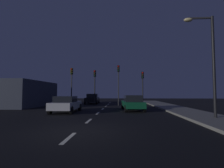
# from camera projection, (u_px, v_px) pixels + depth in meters

# --- Properties ---
(ground_plane) EXTENTS (80.00, 80.00, 0.00)m
(ground_plane) POSITION_uv_depth(u_px,v_px,m) (99.00, 112.00, 14.28)
(ground_plane) COLOR black
(sidewalk_curb_right) EXTENTS (3.00, 40.00, 0.15)m
(sidewalk_curb_right) POSITION_uv_depth(u_px,v_px,m) (188.00, 112.00, 13.87)
(sidewalk_curb_right) COLOR gray
(sidewalk_curb_right) RESTS_ON ground_plane
(lane_stripe_nearest) EXTENTS (0.16, 1.60, 0.01)m
(lane_stripe_nearest) POSITION_uv_depth(u_px,v_px,m) (69.00, 138.00, 6.10)
(lane_stripe_nearest) COLOR silver
(lane_stripe_nearest) RESTS_ON ground_plane
(lane_stripe_second) EXTENTS (0.16, 1.60, 0.01)m
(lane_stripe_second) POSITION_uv_depth(u_px,v_px,m) (89.00, 121.00, 9.89)
(lane_stripe_second) COLOR silver
(lane_stripe_second) RESTS_ON ground_plane
(lane_stripe_third) EXTENTS (0.16, 1.60, 0.01)m
(lane_stripe_third) POSITION_uv_depth(u_px,v_px,m) (98.00, 113.00, 13.68)
(lane_stripe_third) COLOR silver
(lane_stripe_third) RESTS_ON ground_plane
(lane_stripe_fourth) EXTENTS (0.16, 1.60, 0.01)m
(lane_stripe_fourth) POSITION_uv_depth(u_px,v_px,m) (103.00, 109.00, 17.47)
(lane_stripe_fourth) COLOR silver
(lane_stripe_fourth) RESTS_ON ground_plane
(lane_stripe_fifth) EXTENTS (0.16, 1.60, 0.01)m
(lane_stripe_fifth) POSITION_uv_depth(u_px,v_px,m) (106.00, 106.00, 21.25)
(lane_stripe_fifth) COLOR silver
(lane_stripe_fifth) RESTS_ON ground_plane
(lane_stripe_sixth) EXTENTS (0.16, 1.60, 0.01)m
(lane_stripe_sixth) POSITION_uv_depth(u_px,v_px,m) (108.00, 104.00, 25.04)
(lane_stripe_sixth) COLOR silver
(lane_stripe_sixth) RESTS_ON ground_plane
(lane_stripe_seventh) EXTENTS (0.16, 1.60, 0.01)m
(lane_stripe_seventh) POSITION_uv_depth(u_px,v_px,m) (110.00, 103.00, 28.83)
(lane_stripe_seventh) COLOR silver
(lane_stripe_seventh) RESTS_ON ground_plane
(traffic_signal_far_left) EXTENTS (0.32, 0.38, 5.15)m
(traffic_signal_far_left) POSITION_uv_depth(u_px,v_px,m) (72.00, 79.00, 22.97)
(traffic_signal_far_left) COLOR #2D2D30
(traffic_signal_far_left) RESTS_ON ground_plane
(traffic_signal_center_left) EXTENTS (0.32, 0.38, 4.82)m
(traffic_signal_center_left) POSITION_uv_depth(u_px,v_px,m) (95.00, 81.00, 22.78)
(traffic_signal_center_left) COLOR black
(traffic_signal_center_left) RESTS_ON ground_plane
(traffic_signal_center_right) EXTENTS (0.32, 0.38, 5.48)m
(traffic_signal_center_right) POSITION_uv_depth(u_px,v_px,m) (118.00, 78.00, 22.63)
(traffic_signal_center_right) COLOR #2D2D30
(traffic_signal_center_right) RESTS_ON ground_plane
(traffic_signal_far_right) EXTENTS (0.32, 0.38, 4.56)m
(traffic_signal_far_right) POSITION_uv_depth(u_px,v_px,m) (143.00, 82.00, 22.42)
(traffic_signal_far_right) COLOR black
(traffic_signal_far_right) RESTS_ON ground_plane
(car_stopped_ahead) EXTENTS (2.15, 4.63, 1.47)m
(car_stopped_ahead) POSITION_uv_depth(u_px,v_px,m) (132.00, 103.00, 16.10)
(car_stopped_ahead) COLOR #0F4C2D
(car_stopped_ahead) RESTS_ON ground_plane
(car_adjacent_lane) EXTENTS (1.98, 4.09, 1.40)m
(car_adjacent_lane) POSITION_uv_depth(u_px,v_px,m) (66.00, 104.00, 14.40)
(car_adjacent_lane) COLOR silver
(car_adjacent_lane) RESTS_ON ground_plane
(car_oncoming_far) EXTENTS (2.11, 4.41, 1.57)m
(car_oncoming_far) POSITION_uv_depth(u_px,v_px,m) (92.00, 99.00, 26.45)
(car_oncoming_far) COLOR black
(car_oncoming_far) RESTS_ON ground_plane
(street_lamp_right) EXTENTS (1.88, 0.36, 6.60)m
(street_lamp_right) POSITION_uv_depth(u_px,v_px,m) (209.00, 56.00, 10.53)
(street_lamp_right) COLOR black
(street_lamp_right) RESTS_ON ground_plane
(storefront_left) EXTENTS (4.11, 9.12, 3.18)m
(storefront_left) POSITION_uv_depth(u_px,v_px,m) (28.00, 94.00, 21.31)
(storefront_left) COLOR #333847
(storefront_left) RESTS_ON ground_plane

